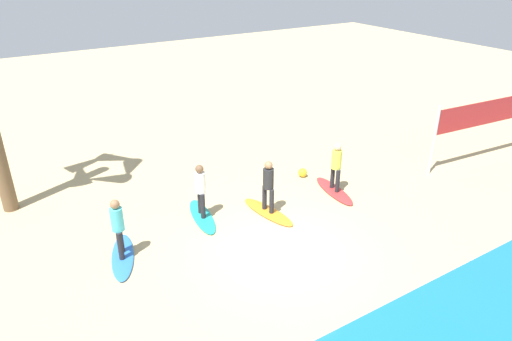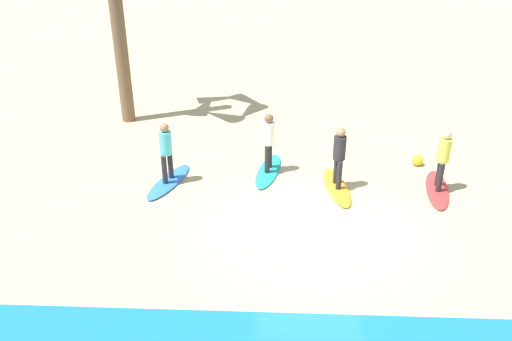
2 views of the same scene
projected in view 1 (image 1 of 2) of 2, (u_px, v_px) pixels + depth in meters
ground_plane at (282, 250)px, 12.42m from camera, size 60.00×60.00×0.00m
surfboard_red at (334, 191)px, 15.35m from camera, size 0.90×2.16×0.09m
surfer_red at (336, 163)px, 14.92m from camera, size 0.32×0.46×1.64m
surfboard_orange at (268, 212)px, 14.13m from camera, size 0.86×2.16×0.09m
surfer_orange at (268, 183)px, 13.70m from camera, size 0.32×0.46×1.64m
surfboard_teal at (202, 216)px, 13.90m from camera, size 0.94×2.17×0.09m
surfer_teal at (200, 187)px, 13.47m from camera, size 0.32×0.45×1.64m
surfboard_blue at (123, 256)px, 12.09m from camera, size 1.19×2.17×0.09m
surfer_blue at (118, 224)px, 11.66m from camera, size 0.32×0.44×1.64m
beach_ball at (303, 173)px, 16.32m from camera, size 0.31×0.31×0.31m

